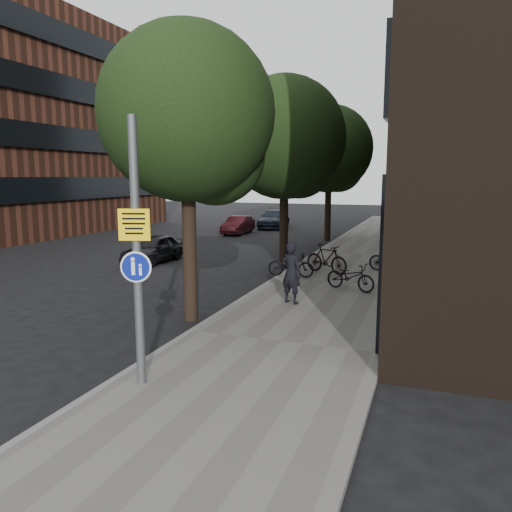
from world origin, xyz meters
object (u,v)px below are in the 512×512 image
at_px(pedestrian, 291,273).
at_px(parked_bike_facade_near, 350,276).
at_px(signpost, 137,253).
at_px(parked_car_near, 154,248).

bearing_deg(pedestrian, parked_bike_facade_near, -101.74).
relative_size(signpost, parked_bike_facade_near, 2.71).
xyz_separation_m(signpost, parked_bike_facade_near, (2.31, 8.58, -1.89)).
xyz_separation_m(pedestrian, parked_bike_facade_near, (1.35, 2.23, -0.44)).
relative_size(parked_bike_facade_near, parked_car_near, 0.48).
bearing_deg(parked_car_near, signpost, -57.78).
bearing_deg(signpost, pedestrian, 64.55).
bearing_deg(parked_bike_facade_near, pedestrian, 169.77).
relative_size(signpost, parked_car_near, 1.30).
bearing_deg(signpost, parked_car_near, 103.50).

